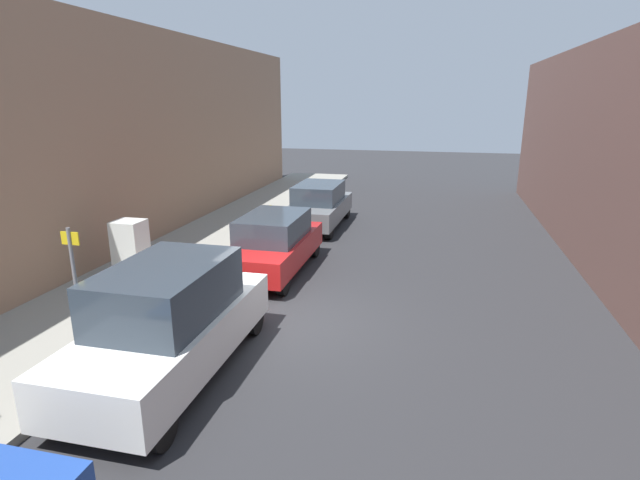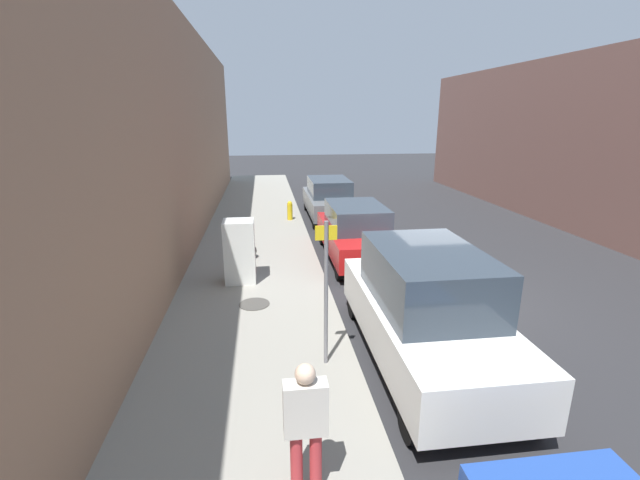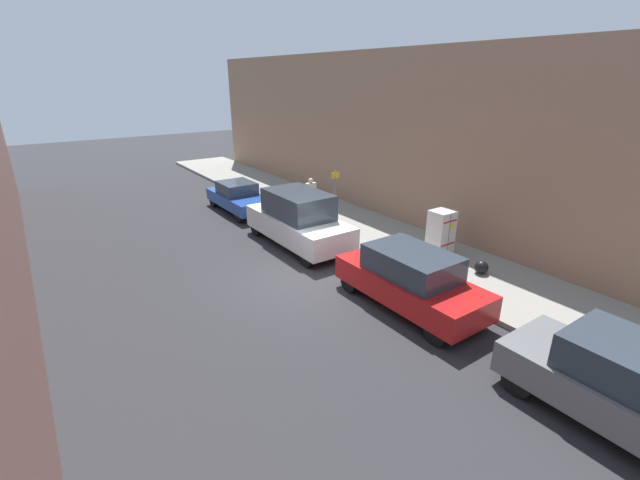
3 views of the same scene
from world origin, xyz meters
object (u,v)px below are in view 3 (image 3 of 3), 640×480
street_sign_post (335,198)px  fire_hydrant (629,352)px  parked_suv_red (410,279)px  parked_hatchback_blue (239,197)px  parked_suv_gray (639,392)px  trash_bag (481,267)px  pedestrian_walking_far (311,193)px  parked_van_white (298,219)px  discarded_refrigerator (441,233)px

street_sign_post → fire_hydrant: bearing=89.8°
street_sign_post → parked_suv_red: 6.27m
parked_hatchback_blue → street_sign_post: bearing=108.7°
parked_suv_red → parked_suv_gray: (0.00, 5.60, 0.00)m
parked_hatchback_blue → trash_bag: bearing=106.2°
fire_hydrant → pedestrian_walking_far: bearing=-92.8°
pedestrian_walking_far → parked_hatchback_blue: size_ratio=0.40×
pedestrian_walking_far → parked_van_white: size_ratio=0.34×
fire_hydrant → parked_van_white: (1.76, -10.71, 0.49)m
fire_hydrant → parked_suv_red: 5.15m
pedestrian_walking_far → parked_hatchback_blue: 3.62m
discarded_refrigerator → parked_suv_red: bearing=28.3°
parked_suv_gray → street_sign_post: bearing=-98.9°
street_sign_post → parked_hatchback_blue: (1.80, -5.32, -0.87)m
fire_hydrant → street_sign_post: bearing=-90.2°
trash_bag → pedestrian_walking_far: size_ratio=0.27×
parked_hatchback_blue → parked_suv_gray: parked_suv_gray is taller
street_sign_post → parked_van_white: size_ratio=0.52×
pedestrian_walking_far → parked_suv_gray: size_ratio=0.36×
fire_hydrant → parked_hatchback_blue: bearing=-83.8°
discarded_refrigerator → trash_bag: discarded_refrigerator is taller
fire_hydrant → parked_van_white: bearing=-80.7°
fire_hydrant → trash_bag: size_ratio=1.76×
trash_bag → parked_suv_red: bearing=-0.5°
parked_suv_red → street_sign_post: bearing=-106.8°
trash_bag → parked_hatchback_blue: parked_hatchback_blue is taller
fire_hydrant → pedestrian_walking_far: 13.47m
fire_hydrant → trash_bag: fire_hydrant is taller
discarded_refrigerator → trash_bag: 1.99m
discarded_refrigerator → parked_suv_gray: discarded_refrigerator is taller
street_sign_post → parked_van_white: bearing=2.9°
parked_hatchback_blue → parked_van_white: bearing=90.0°
street_sign_post → trash_bag: (-1.49, 5.99, -1.21)m
trash_bag → pedestrian_walking_far: bearing=-84.2°
discarded_refrigerator → street_sign_post: size_ratio=0.64×
street_sign_post → discarded_refrigerator: bearing=112.0°
trash_bag → parked_suv_gray: parked_suv_gray is taller
discarded_refrigerator → parked_suv_gray: (3.46, 7.46, -0.10)m
discarded_refrigerator → parked_van_white: (3.46, -4.01, 0.07)m
fire_hydrant → parked_suv_gray: 1.94m
pedestrian_walking_far → parked_suv_gray: pedestrian_walking_far is taller
pedestrian_walking_far → parked_suv_gray: bearing=6.4°
parked_van_white → parked_hatchback_blue: bearing=-90.0°
street_sign_post → fire_hydrant: street_sign_post is taller
discarded_refrigerator → parked_suv_red: 3.93m
discarded_refrigerator → pedestrian_walking_far: bearing=-81.2°
discarded_refrigerator → parked_suv_red: discarded_refrigerator is taller
discarded_refrigerator → street_sign_post: street_sign_post is taller
discarded_refrigerator → parked_suv_gray: 8.22m
parked_van_white → fire_hydrant: bearing=99.3°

